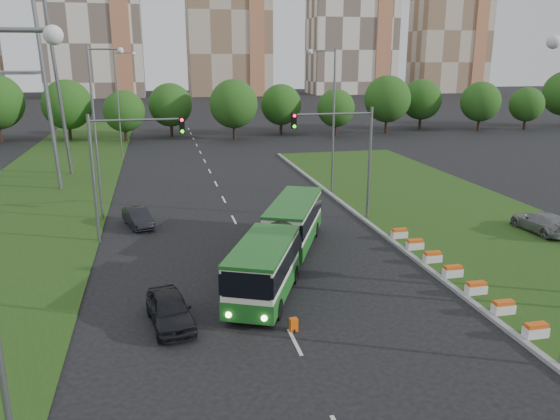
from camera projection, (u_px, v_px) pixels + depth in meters
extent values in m
plane|color=black|center=(322.00, 280.00, 28.60)|extent=(360.00, 360.00, 0.00)
cube|color=#224915|center=(465.00, 220.00, 38.84)|extent=(14.00, 60.00, 0.15)
cube|color=gray|center=(373.00, 226.00, 37.37)|extent=(0.30, 60.00, 0.18)
cube|color=#224915|center=(46.00, 189.00, 48.30)|extent=(12.00, 110.00, 0.10)
cylinder|color=slate|center=(369.00, 165.00, 38.27)|extent=(0.20, 0.20, 8.00)
cylinder|color=slate|center=(333.00, 114.00, 36.73)|extent=(5.50, 0.14, 0.14)
cube|color=black|center=(294.00, 121.00, 36.26)|extent=(0.32, 0.32, 1.00)
cylinder|color=slate|center=(94.00, 180.00, 33.46)|extent=(0.20, 0.20, 8.00)
cylinder|color=slate|center=(136.00, 120.00, 33.08)|extent=(5.50, 0.14, 0.14)
cube|color=black|center=(182.00, 125.00, 33.76)|extent=(0.32, 0.32, 1.00)
cube|color=#EEE3CF|center=(90.00, 5.00, 157.39)|extent=(28.00, 15.00, 52.00)
cube|color=beige|center=(228.00, 11.00, 166.07)|extent=(25.00, 15.00, 50.00)
cube|color=#EEE3CF|center=(352.00, 19.00, 174.89)|extent=(27.00, 15.00, 47.00)
cube|color=beige|center=(450.00, 31.00, 183.19)|extent=(24.00, 14.00, 40.00)
cube|color=white|center=(296.00, 269.00, 25.78)|extent=(2.29, 6.33, 2.48)
cube|color=white|center=(264.00, 221.00, 33.42)|extent=(2.29, 7.71, 2.48)
cylinder|color=black|center=(279.00, 244.00, 29.29)|extent=(2.29, 1.15, 2.29)
cube|color=#1B601E|center=(296.00, 285.00, 26.00)|extent=(2.37, 6.38, 0.87)
cube|color=#1B601E|center=(264.00, 234.00, 33.64)|extent=(2.37, 7.75, 0.87)
cube|color=black|center=(297.00, 261.00, 25.67)|extent=(2.37, 6.38, 0.96)
cube|color=black|center=(264.00, 214.00, 33.31)|extent=(2.37, 7.75, 0.96)
imported|color=black|center=(170.00, 310.00, 23.60)|extent=(2.33, 4.40, 1.42)
imported|color=black|center=(138.00, 218.00, 37.53)|extent=(2.38, 4.08, 1.27)
imported|color=gray|center=(542.00, 222.00, 35.81)|extent=(2.14, 4.76, 1.35)
imported|color=gray|center=(274.00, 298.00, 24.25)|extent=(0.55, 0.74, 1.83)
cube|color=#FF5B0D|center=(294.00, 325.00, 23.18)|extent=(0.33, 0.28, 0.57)
cylinder|color=black|center=(294.00, 331.00, 23.11)|extent=(0.04, 0.13, 0.13)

